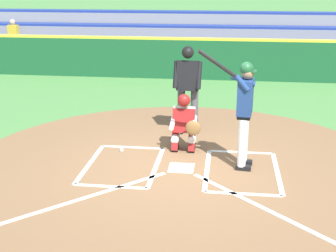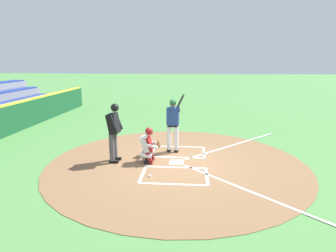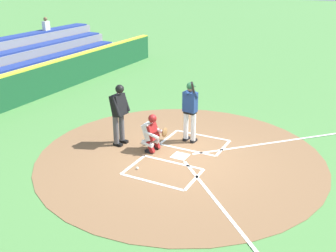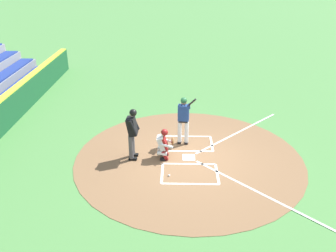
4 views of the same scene
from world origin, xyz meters
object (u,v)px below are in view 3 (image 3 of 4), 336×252
at_px(catcher, 152,132).
at_px(baseball, 137,168).
at_px(batter, 190,108).
at_px(plate_umpire, 119,111).

height_order(catcher, baseball, catcher).
bearing_deg(baseball, catcher, -170.48).
bearing_deg(catcher, batter, 147.29).
height_order(batter, plate_umpire, batter).
bearing_deg(baseball, batter, 167.78).
bearing_deg(batter, baseball, -12.22).
xyz_separation_m(batter, catcher, (1.07, -0.69, -0.51)).
xyz_separation_m(batter, baseball, (2.26, -0.49, -1.06)).
height_order(batter, catcher, batter).
distance_m(batter, catcher, 1.37).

